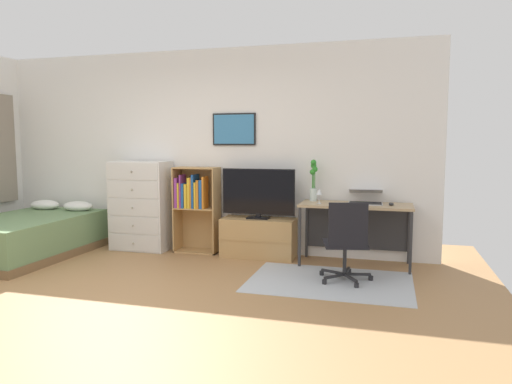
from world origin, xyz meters
TOP-DOWN VIEW (x-y plane):
  - ground_plane at (0.00, 0.00)m, footprint 7.20×7.20m
  - wall_back_with_posters at (0.00, 2.43)m, footprint 6.12×0.09m
  - area_rug at (1.85, 1.31)m, footprint 1.70×1.20m
  - bed at (-2.08, 1.40)m, footprint 1.26×1.94m
  - dresser at (-0.84, 2.15)m, footprint 0.78×0.46m
  - bookshelf at (-0.07, 2.21)m, footprint 0.59×0.30m
  - tv_stand at (0.83, 2.17)m, footprint 0.94×0.41m
  - television at (0.83, 2.15)m, footprint 0.94×0.16m
  - desk at (2.05, 2.17)m, footprint 1.31×0.56m
  - office_chair at (2.01, 1.34)m, footprint 0.58×0.57m
  - laptop at (2.16, 2.20)m, footprint 0.41×0.44m
  - computer_mouse at (2.46, 2.08)m, footprint 0.06×0.10m
  - bamboo_vase at (1.52, 2.24)m, footprint 0.10×0.10m
  - wine_glass at (1.63, 2.00)m, footprint 0.07×0.07m

SIDE VIEW (x-z plane):
  - ground_plane at x=0.00m, z-range 0.00..0.00m
  - area_rug at x=1.85m, z-range 0.00..0.01m
  - tv_stand at x=0.83m, z-range 0.00..0.50m
  - bed at x=-2.08m, z-range -0.06..0.58m
  - office_chair at x=2.01m, z-range 0.03..0.89m
  - desk at x=2.05m, z-range 0.23..0.97m
  - dresser at x=-0.84m, z-range 0.00..1.21m
  - bookshelf at x=-0.07m, z-range 0.11..1.25m
  - computer_mouse at x=2.46m, z-range 0.74..0.77m
  - laptop at x=2.16m, z-range 0.72..0.89m
  - television at x=0.83m, z-range 0.50..1.14m
  - wine_glass at x=1.63m, z-range 0.78..0.96m
  - bamboo_vase at x=1.52m, z-range 0.74..1.25m
  - wall_back_with_posters at x=0.00m, z-range 0.00..2.70m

